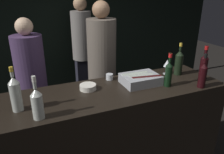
# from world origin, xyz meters

# --- Properties ---
(wall_back_chalkboard) EXTENTS (6.40, 0.06, 2.80)m
(wall_back_chalkboard) POSITION_xyz_m (0.00, 2.65, 1.40)
(wall_back_chalkboard) COLOR black
(wall_back_chalkboard) RESTS_ON ground_plane
(bar_counter) EXTENTS (2.22, 0.67, 1.07)m
(bar_counter) POSITION_xyz_m (0.00, 0.33, 0.53)
(bar_counter) COLOR black
(bar_counter) RESTS_ON ground_plane
(ice_bin_with_bottles) EXTENTS (0.37, 0.28, 0.10)m
(ice_bin_with_bottles) POSITION_xyz_m (0.31, 0.37, 1.12)
(ice_bin_with_bottles) COLOR #9EA0A5
(ice_bin_with_bottles) RESTS_ON bar_counter
(bowl_white) EXTENTS (0.16, 0.16, 0.05)m
(bowl_white) POSITION_xyz_m (-0.22, 0.44, 1.10)
(bowl_white) COLOR silver
(bowl_white) RESTS_ON bar_counter
(wine_glass) EXTENTS (0.08, 0.08, 0.17)m
(wine_glass) POSITION_xyz_m (0.71, 0.49, 1.19)
(wine_glass) COLOR silver
(wine_glass) RESTS_ON bar_counter
(candle_votive) EXTENTS (0.07, 0.07, 0.06)m
(candle_votive) POSITION_xyz_m (0.06, 0.59, 1.10)
(candle_votive) COLOR silver
(candle_votive) RESTS_ON bar_counter
(rose_wine_bottle) EXTENTS (0.08, 0.08, 0.36)m
(rose_wine_bottle) POSITION_xyz_m (-0.84, 0.29, 1.22)
(rose_wine_bottle) COLOR #B2B7AD
(rose_wine_bottle) RESTS_ON bar_counter
(red_wine_bottle_tall) EXTENTS (0.08, 0.08, 0.37)m
(red_wine_bottle_tall) POSITION_xyz_m (0.94, 0.19, 1.23)
(red_wine_bottle_tall) COLOR black
(red_wine_bottle_tall) RESTS_ON bar_counter
(red_wine_bottle_burgundy) EXTENTS (0.07, 0.07, 0.33)m
(red_wine_bottle_burgundy) POSITION_xyz_m (0.53, 0.21, 1.21)
(red_wine_bottle_burgundy) COLOR black
(red_wine_bottle_burgundy) RESTS_ON bar_counter
(red_wine_bottle_black_foil) EXTENTS (0.07, 0.07, 0.34)m
(red_wine_bottle_black_foil) POSITION_xyz_m (0.81, 0.06, 1.20)
(red_wine_bottle_black_foil) COLOR black
(red_wine_bottle_black_foil) RESTS_ON bar_counter
(white_wine_bottle) EXTENTS (0.08, 0.08, 0.33)m
(white_wine_bottle) POSITION_xyz_m (-0.70, 0.10, 1.20)
(white_wine_bottle) COLOR #B2B7AD
(white_wine_bottle) RESTS_ON bar_counter
(champagne_bottle) EXTENTS (0.09, 0.09, 0.36)m
(champagne_bottle) POSITION_xyz_m (0.82, 0.43, 1.22)
(champagne_bottle) COLOR black
(champagne_bottle) RESTS_ON bar_counter
(person_in_hoodie) EXTENTS (0.36, 0.36, 1.84)m
(person_in_hoodie) POSITION_xyz_m (0.18, 1.14, 1.03)
(person_in_hoodie) COLOR black
(person_in_hoodie) RESTS_ON ground_plane
(person_blond_tee) EXTENTS (0.33, 0.33, 1.85)m
(person_blond_tee) POSITION_xyz_m (0.18, 2.08, 1.05)
(person_blond_tee) COLOR black
(person_blond_tee) RESTS_ON ground_plane
(person_grey_polo) EXTENTS (0.38, 0.38, 1.65)m
(person_grey_polo) POSITION_xyz_m (-0.68, 1.45, 0.91)
(person_grey_polo) COLOR black
(person_grey_polo) RESTS_ON ground_plane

